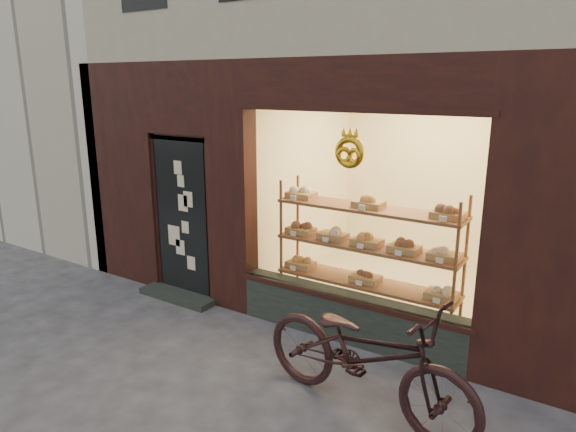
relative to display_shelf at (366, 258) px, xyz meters
The scene contains 4 objects.
ground 2.73m from the display_shelf, 100.01° to the right, with size 90.00×90.00×0.00m, color #37383A.
neighbor_left 11.09m from the display_shelf, 163.64° to the left, with size 12.00×7.00×9.00m, color silver.
display_shelf is the anchor object (origin of this frame).
bicycle 1.71m from the display_shelf, 65.23° to the right, with size 0.74×2.12×1.11m, color black.
Camera 1 is at (2.76, -2.71, 2.85)m, focal length 32.00 mm.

